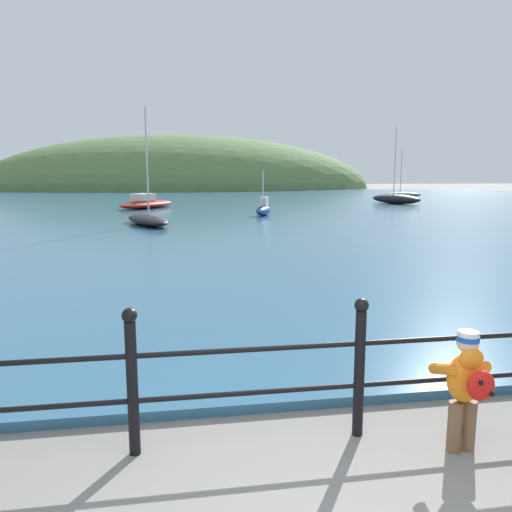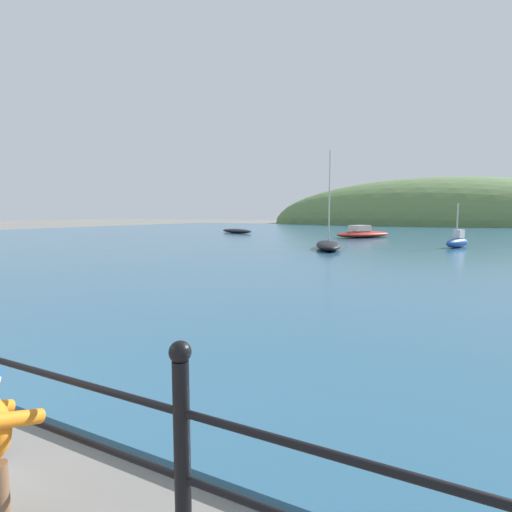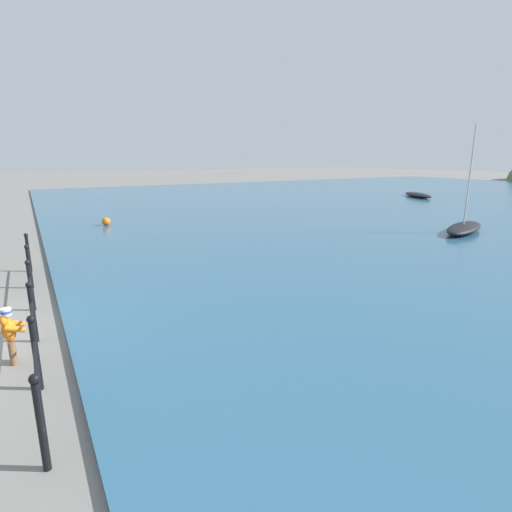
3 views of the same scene
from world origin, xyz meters
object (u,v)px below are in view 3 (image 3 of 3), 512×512
object	(u,v)px
boat_nearest_quay	(464,227)
mooring_buoy	(106,221)
child_in_coat	(8,331)
boat_far_right	(418,195)

from	to	relation	value
boat_nearest_quay	mooring_buoy	world-z (taller)	boat_nearest_quay
boat_nearest_quay	mooring_buoy	size ratio (longest dim) A/B	11.40
child_in_coat	boat_far_right	bearing A→B (deg)	117.55
child_in_coat	mooring_buoy	size ratio (longest dim) A/B	2.42
boat_far_right	boat_nearest_quay	bearing A→B (deg)	-44.67
boat_nearest_quay	mooring_buoy	xyz separation A→B (m)	(-10.12, -13.87, -0.03)
child_in_coat	mooring_buoy	distance (m)	14.07
child_in_coat	boat_nearest_quay	size ratio (longest dim) A/B	0.21
mooring_buoy	boat_nearest_quay	bearing A→B (deg)	53.88
boat_far_right	mooring_buoy	bearing A→B (deg)	-85.66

